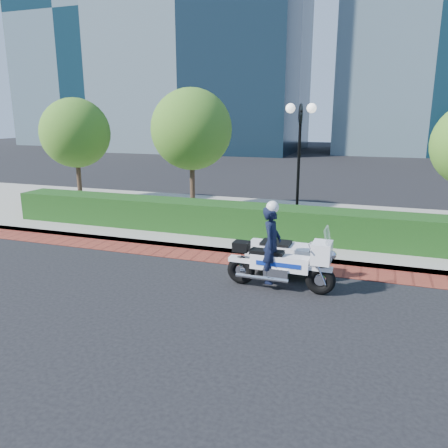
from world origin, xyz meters
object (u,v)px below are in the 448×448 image
(lamppost, at_px, (299,146))
(tree_a, at_px, (75,133))
(tree_b, at_px, (191,129))
(police_motorcycle, at_px, (279,255))

(lamppost, distance_m, tree_a, 10.09)
(tree_b, height_order, police_motorcycle, tree_b)
(lamppost, xyz_separation_m, tree_b, (-4.50, 1.30, 0.48))
(lamppost, height_order, tree_b, tree_b)
(tree_a, height_order, tree_b, tree_b)
(lamppost, height_order, police_motorcycle, lamppost)
(lamppost, bearing_deg, tree_b, 163.89)
(tree_a, bearing_deg, lamppost, -7.41)
(lamppost, xyz_separation_m, police_motorcycle, (0.46, -5.04, -2.24))
(tree_b, bearing_deg, tree_a, 180.00)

